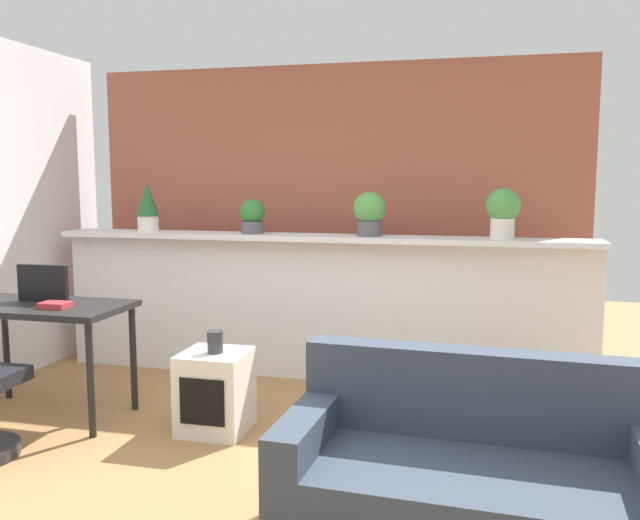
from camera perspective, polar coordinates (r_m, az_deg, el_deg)
ground_plane at (r=3.50m, az=-8.95°, el=-19.43°), size 12.00×12.00×0.00m
divider_wall at (r=5.14m, az=-0.38°, el=-4.29°), size 4.16×0.16×1.09m
plant_shelf at (r=5.02m, az=-0.50°, el=1.95°), size 4.16×0.35×0.04m
brick_wall_behind at (r=5.63m, az=1.12°, el=3.95°), size 4.16×0.10×2.50m
potted_plant_0 at (r=5.54m, az=-14.70°, el=4.58°), size 0.18×0.18×0.40m
potted_plant_1 at (r=5.16m, az=-5.88°, el=3.81°), size 0.20×0.20×0.27m
potted_plant_2 at (r=4.92m, az=4.32°, el=4.13°), size 0.25×0.25×0.33m
potted_plant_3 at (r=4.86m, az=15.56°, el=4.16°), size 0.25×0.25×0.36m
desk at (r=4.65m, az=-22.90°, el=-4.56°), size 1.10×0.60×0.75m
tv_monitor at (r=4.70m, az=-22.88°, el=-1.87°), size 0.36×0.04×0.25m
side_cube_shelf at (r=4.19m, az=-9.07°, el=-11.19°), size 0.40×0.41×0.50m
vase_on_shelf at (r=4.09m, az=-9.06°, el=-7.02°), size 0.10×0.10×0.14m
book_on_desk at (r=4.47m, az=-21.95°, el=-3.63°), size 0.18×0.13×0.04m
couch at (r=2.98m, az=12.93°, el=-18.51°), size 1.60×0.84×0.80m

